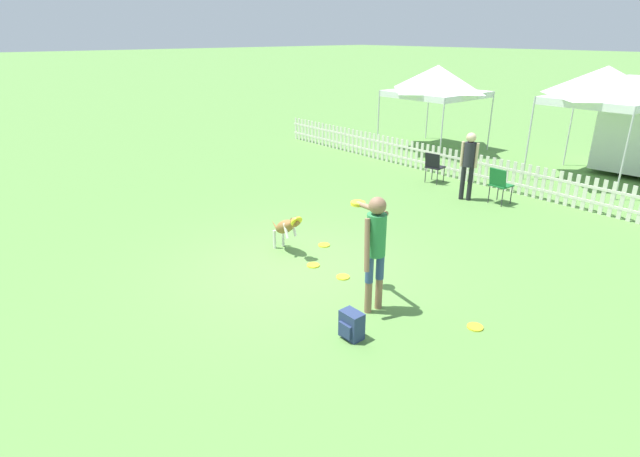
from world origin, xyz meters
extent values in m
plane|color=#5B8C42|center=(0.00, 0.00, 0.00)|extent=(240.00, 240.00, 0.00)
cylinder|color=#8C664C|center=(1.77, -0.09, 0.25)|extent=(0.11, 0.11, 0.49)
cylinder|color=#334C7A|center=(1.77, -0.09, 0.70)|extent=(0.12, 0.12, 0.40)
cylinder|color=#8C664C|center=(1.80, 0.11, 0.25)|extent=(0.11, 0.11, 0.49)
cylinder|color=#334C7A|center=(1.80, 0.11, 0.70)|extent=(0.12, 0.12, 0.40)
cylinder|color=#2D8447|center=(1.79, 0.01, 1.21)|extent=(0.31, 0.31, 0.62)
sphere|color=#8C664C|center=(1.79, 0.01, 1.64)|extent=(0.25, 0.25, 0.25)
cylinder|color=#8C664C|center=(1.82, -0.20, 1.12)|extent=(0.21, 0.19, 0.75)
cylinder|color=#8C664C|center=(1.44, 0.26, 1.45)|extent=(0.75, 0.23, 0.14)
cylinder|color=yellow|center=(1.07, 0.34, 1.41)|extent=(0.22, 0.22, 0.02)
cylinder|color=yellow|center=(1.07, 0.34, 1.43)|extent=(0.22, 0.22, 0.02)
ellipsoid|color=olive|center=(-0.77, 0.29, 0.50)|extent=(0.65, 0.33, 0.49)
ellipsoid|color=white|center=(-0.77, 0.29, 0.46)|extent=(0.34, 0.18, 0.24)
sphere|color=olive|center=(-0.43, 0.25, 0.69)|extent=(0.17, 0.17, 0.17)
cone|color=olive|center=(-0.36, 0.24, 0.74)|extent=(0.16, 0.11, 0.14)
cylinder|color=yellow|center=(-0.36, 0.24, 0.74)|extent=(0.15, 0.23, 0.21)
cone|color=olive|center=(-0.45, 0.30, 0.76)|extent=(0.05, 0.05, 0.08)
cone|color=olive|center=(-0.46, 0.20, 0.76)|extent=(0.05, 0.05, 0.08)
cylinder|color=white|center=(-1.01, 0.41, 0.18)|extent=(0.06, 0.06, 0.36)
cylinder|color=white|center=(-1.03, 0.22, 0.18)|extent=(0.06, 0.06, 0.36)
cylinder|color=white|center=(-0.59, 0.35, 0.50)|extent=(0.18, 0.07, 0.28)
cylinder|color=white|center=(-0.60, 0.18, 0.50)|extent=(0.18, 0.07, 0.28)
cone|color=olive|center=(-1.16, 0.33, 0.40)|extent=(0.28, 0.09, 0.19)
cylinder|color=yellow|center=(-0.51, 1.02, 0.01)|extent=(0.22, 0.22, 0.02)
cylinder|color=yellow|center=(0.05, 0.29, 0.01)|extent=(0.22, 0.22, 0.02)
cylinder|color=yellow|center=(3.05, 0.75, 0.01)|extent=(0.22, 0.22, 0.02)
cylinder|color=yellow|center=(0.73, 0.38, 0.01)|extent=(0.22, 0.22, 0.02)
cube|color=navy|center=(2.10, -0.73, 0.19)|extent=(0.31, 0.21, 0.39)
cube|color=navy|center=(2.10, -0.85, 0.16)|extent=(0.22, 0.04, 0.19)
cube|color=silver|center=(0.00, 6.97, 0.24)|extent=(18.42, 0.04, 0.06)
cube|color=silver|center=(0.00, 6.97, 0.58)|extent=(18.42, 0.04, 0.06)
cube|color=silver|center=(-9.11, 6.97, 0.40)|extent=(0.09, 0.02, 0.81)
cube|color=silver|center=(-8.91, 6.97, 0.40)|extent=(0.09, 0.02, 0.81)
cube|color=silver|center=(-8.71, 6.97, 0.40)|extent=(0.09, 0.02, 0.81)
cube|color=silver|center=(-8.51, 6.97, 0.40)|extent=(0.09, 0.02, 0.81)
cube|color=silver|center=(-8.32, 6.97, 0.40)|extent=(0.09, 0.02, 0.81)
cube|color=silver|center=(-8.12, 6.97, 0.40)|extent=(0.09, 0.02, 0.81)
cube|color=silver|center=(-7.92, 6.97, 0.40)|extent=(0.09, 0.02, 0.81)
cube|color=silver|center=(-7.72, 6.97, 0.40)|extent=(0.09, 0.02, 0.81)
cube|color=silver|center=(-7.52, 6.97, 0.40)|extent=(0.09, 0.02, 0.81)
cube|color=silver|center=(-7.33, 6.97, 0.40)|extent=(0.09, 0.02, 0.81)
cube|color=silver|center=(-7.13, 6.97, 0.40)|extent=(0.09, 0.02, 0.81)
cube|color=silver|center=(-6.93, 6.97, 0.40)|extent=(0.09, 0.02, 0.81)
cube|color=silver|center=(-6.73, 6.97, 0.40)|extent=(0.09, 0.02, 0.81)
cube|color=silver|center=(-6.53, 6.97, 0.40)|extent=(0.09, 0.02, 0.81)
cube|color=silver|center=(-6.34, 6.97, 0.40)|extent=(0.09, 0.02, 0.81)
cube|color=silver|center=(-6.14, 6.97, 0.40)|extent=(0.09, 0.02, 0.81)
cube|color=silver|center=(-5.94, 6.97, 0.40)|extent=(0.09, 0.02, 0.81)
cube|color=silver|center=(-5.74, 6.97, 0.40)|extent=(0.09, 0.02, 0.81)
cube|color=silver|center=(-5.54, 6.97, 0.40)|extent=(0.09, 0.02, 0.81)
cube|color=silver|center=(-5.35, 6.97, 0.40)|extent=(0.09, 0.02, 0.81)
cube|color=silver|center=(-5.15, 6.97, 0.40)|extent=(0.09, 0.02, 0.81)
cube|color=silver|center=(-4.95, 6.97, 0.40)|extent=(0.09, 0.02, 0.81)
cube|color=silver|center=(-4.75, 6.97, 0.40)|extent=(0.09, 0.02, 0.81)
cube|color=silver|center=(-4.55, 6.97, 0.40)|extent=(0.09, 0.02, 0.81)
cube|color=silver|center=(-4.36, 6.97, 0.40)|extent=(0.09, 0.02, 0.81)
cube|color=silver|center=(-4.16, 6.97, 0.40)|extent=(0.09, 0.02, 0.81)
cube|color=silver|center=(-3.96, 6.97, 0.40)|extent=(0.09, 0.02, 0.81)
cube|color=silver|center=(-3.76, 6.97, 0.40)|extent=(0.09, 0.02, 0.81)
cube|color=silver|center=(-3.56, 6.97, 0.40)|extent=(0.09, 0.02, 0.81)
cube|color=silver|center=(-3.37, 6.97, 0.40)|extent=(0.09, 0.02, 0.81)
cube|color=silver|center=(-3.17, 6.97, 0.40)|extent=(0.09, 0.02, 0.81)
cube|color=silver|center=(-2.97, 6.97, 0.40)|extent=(0.09, 0.02, 0.81)
cube|color=silver|center=(-2.77, 6.97, 0.40)|extent=(0.09, 0.02, 0.81)
cube|color=silver|center=(-2.57, 6.97, 0.40)|extent=(0.09, 0.02, 0.81)
cube|color=silver|center=(-2.38, 6.97, 0.40)|extent=(0.09, 0.02, 0.81)
cube|color=silver|center=(-2.18, 6.97, 0.40)|extent=(0.09, 0.02, 0.81)
cube|color=silver|center=(-1.98, 6.97, 0.40)|extent=(0.09, 0.02, 0.81)
cube|color=silver|center=(-1.78, 6.97, 0.40)|extent=(0.09, 0.02, 0.81)
cube|color=silver|center=(-1.58, 6.97, 0.40)|extent=(0.09, 0.02, 0.81)
cube|color=silver|center=(-1.39, 6.97, 0.40)|extent=(0.09, 0.02, 0.81)
cube|color=silver|center=(-1.19, 6.97, 0.40)|extent=(0.09, 0.02, 0.81)
cube|color=silver|center=(-0.99, 6.97, 0.40)|extent=(0.09, 0.02, 0.81)
cube|color=silver|center=(-0.79, 6.97, 0.40)|extent=(0.09, 0.02, 0.81)
cube|color=silver|center=(-0.59, 6.97, 0.40)|extent=(0.09, 0.02, 0.81)
cube|color=silver|center=(-0.40, 6.97, 0.40)|extent=(0.09, 0.02, 0.81)
cube|color=silver|center=(-0.20, 6.97, 0.40)|extent=(0.09, 0.02, 0.81)
cube|color=silver|center=(0.00, 6.97, 0.40)|extent=(0.09, 0.02, 0.81)
cube|color=silver|center=(0.20, 6.97, 0.40)|extent=(0.09, 0.02, 0.81)
cube|color=silver|center=(0.40, 6.97, 0.40)|extent=(0.09, 0.02, 0.81)
cube|color=silver|center=(0.59, 6.97, 0.40)|extent=(0.09, 0.02, 0.81)
cube|color=silver|center=(0.79, 6.97, 0.40)|extent=(0.09, 0.02, 0.81)
cube|color=silver|center=(0.99, 6.97, 0.40)|extent=(0.09, 0.02, 0.81)
cube|color=silver|center=(1.19, 6.97, 0.40)|extent=(0.09, 0.02, 0.81)
cube|color=silver|center=(1.39, 6.97, 0.40)|extent=(0.09, 0.02, 0.81)
cube|color=silver|center=(1.58, 6.97, 0.40)|extent=(0.09, 0.02, 0.81)
cube|color=silver|center=(1.78, 6.97, 0.40)|extent=(0.09, 0.02, 0.81)
cube|color=silver|center=(1.98, 6.97, 0.40)|extent=(0.09, 0.02, 0.81)
cube|color=silver|center=(2.18, 6.97, 0.40)|extent=(0.09, 0.02, 0.81)
cube|color=silver|center=(2.38, 6.97, 0.40)|extent=(0.09, 0.02, 0.81)
cube|color=silver|center=(2.57, 6.97, 0.40)|extent=(0.09, 0.02, 0.81)
cube|color=silver|center=(2.77, 6.97, 0.40)|extent=(0.09, 0.02, 0.81)
cylinder|color=#333338|center=(0.46, 6.11, 0.23)|extent=(0.02, 0.02, 0.45)
cylinder|color=#333338|center=(0.10, 6.13, 0.23)|extent=(0.02, 0.02, 0.45)
cylinder|color=#333338|center=(0.44, 5.75, 0.23)|extent=(0.02, 0.02, 0.45)
cylinder|color=#333338|center=(0.08, 5.76, 0.23)|extent=(0.02, 0.02, 0.45)
cube|color=#19662D|center=(0.27, 5.94, 0.45)|extent=(0.45, 0.45, 0.03)
cube|color=#19662D|center=(0.26, 5.74, 0.67)|extent=(0.43, 0.11, 0.43)
cylinder|color=#333338|center=(-1.73, 6.41, 0.22)|extent=(0.02, 0.02, 0.43)
cylinder|color=#333338|center=(-2.09, 6.36, 0.22)|extent=(0.02, 0.02, 0.43)
cylinder|color=#333338|center=(-1.68, 6.05, 0.22)|extent=(0.02, 0.02, 0.43)
cylinder|color=#333338|center=(-2.04, 6.00, 0.22)|extent=(0.02, 0.02, 0.43)
cube|color=black|center=(-1.88, 6.21, 0.43)|extent=(0.48, 0.48, 0.03)
cube|color=black|center=(-1.86, 6.02, 0.64)|extent=(0.43, 0.14, 0.41)
cylinder|color=silver|center=(-0.47, 8.38, 1.13)|extent=(0.04, 0.04, 2.27)
cylinder|color=silver|center=(1.97, 8.38, 1.13)|extent=(0.04, 0.04, 2.27)
cylinder|color=silver|center=(-0.47, 10.82, 1.13)|extent=(0.04, 0.04, 2.27)
cube|color=white|center=(0.75, 9.60, 2.17)|extent=(2.44, 2.44, 0.20)
pyramid|color=white|center=(0.75, 9.60, 2.66)|extent=(2.44, 2.44, 0.79)
cylinder|color=silver|center=(-5.95, 8.20, 1.00)|extent=(0.04, 0.04, 2.00)
cylinder|color=silver|center=(-3.23, 8.20, 1.00)|extent=(0.04, 0.04, 2.00)
cylinder|color=silver|center=(-5.95, 10.92, 1.00)|extent=(0.04, 0.04, 2.00)
cylinder|color=silver|center=(-3.23, 10.92, 1.00)|extent=(0.04, 0.04, 2.00)
cube|color=white|center=(-4.59, 9.56, 1.90)|extent=(2.72, 2.72, 0.20)
pyramid|color=white|center=(-4.59, 9.56, 2.42)|extent=(2.72, 2.72, 0.84)
cylinder|color=black|center=(-0.36, 5.58, 0.42)|extent=(0.11, 0.11, 0.84)
cylinder|color=black|center=(-0.52, 5.51, 0.42)|extent=(0.11, 0.11, 0.84)
cylinder|color=#26262D|center=(-0.44, 5.55, 1.13)|extent=(0.27, 0.27, 0.58)
sphere|color=beige|center=(-0.44, 5.55, 1.54)|extent=(0.23, 0.23, 0.23)
cylinder|color=beige|center=(-0.28, 5.61, 1.12)|extent=(0.08, 0.08, 0.60)
cylinder|color=beige|center=(-0.60, 5.48, 1.12)|extent=(0.08, 0.08, 0.60)
camera|label=1|loc=(6.22, -4.77, 3.86)|focal=28.00mm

